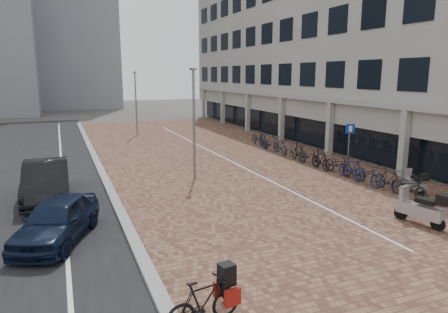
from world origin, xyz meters
TOP-DOWN VIEW (x-y plane):
  - ground at (0.00, 0.00)m, footprint 140.00×140.00m
  - plaza_brick at (2.00, 12.00)m, footprint 14.50×42.00m
  - street_asphalt at (-9.00, 12.00)m, footprint 8.00×50.00m
  - curb at (-5.10, 12.00)m, footprint 0.35×42.00m
  - lane_line at (-7.00, 12.00)m, footprint 0.12×44.00m
  - parking_line at (2.20, 12.00)m, footprint 0.10×30.00m
  - office_building at (12.97, 16.00)m, footprint 8.40×40.00m
  - car_navy at (-7.22, 1.75)m, footprint 3.03×4.31m
  - car_dark at (-7.59, 6.38)m, footprint 1.74×4.86m
  - hero_bike at (-4.50, -3.99)m, footprint 1.77×0.78m
  - scooter_front at (6.99, 1.50)m, footprint 0.76×1.52m
  - scooter_back at (4.12, -1.43)m, footprint 0.96×1.92m
  - parking_sign at (7.50, 6.49)m, footprint 0.49×0.18m
  - lamp_near at (-0.99, 7.38)m, footprint 0.12×0.12m
  - lamp_far at (-0.99, 22.76)m, footprint 0.12×0.12m
  - bike_row at (6.04, 7.90)m, footprint 1.06×15.79m

SIDE VIEW (x-z plane):
  - ground at x=0.00m, z-range 0.00..0.00m
  - street_asphalt at x=-9.00m, z-range -0.01..0.02m
  - plaza_brick at x=2.00m, z-range -0.01..0.03m
  - lane_line at x=-7.00m, z-range 0.02..0.02m
  - parking_line at x=2.20m, z-range 0.03..0.04m
  - curb at x=-5.10m, z-range 0.00..0.14m
  - scooter_front at x=6.99m, z-range 0.00..1.00m
  - bike_row at x=6.04m, z-range 0.00..1.05m
  - hero_bike at x=-4.50m, z-range -0.07..1.14m
  - scooter_back at x=4.12m, z-range 0.00..1.26m
  - car_navy at x=-7.22m, z-range 0.00..1.36m
  - car_dark at x=-7.59m, z-range 0.00..1.59m
  - parking_sign at x=7.50m, z-range 0.41..2.81m
  - lamp_far at x=-0.99m, z-range 0.00..5.18m
  - lamp_near at x=-0.99m, z-range 0.00..5.26m
  - office_building at x=12.97m, z-range 0.94..15.94m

